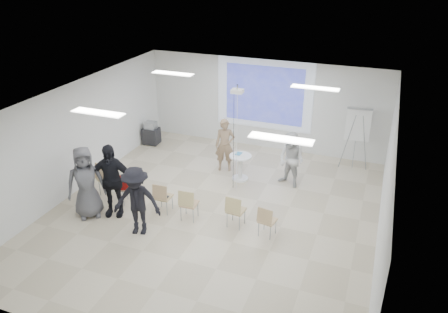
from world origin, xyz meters
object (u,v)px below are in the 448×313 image
(laptop, at_px, (164,195))
(audience_outer, at_px, (85,179))
(player_right, at_px, (291,157))
(av_cart, at_px, (151,134))
(pedestal_table, at_px, (240,166))
(chair_right_far, at_px, (266,219))
(audience_left, at_px, (110,175))
(chair_far_left, at_px, (105,177))
(player_left, at_px, (225,142))
(chair_left_inner, at_px, (162,196))
(chair_right_inner, at_px, (235,209))
(chair_center, at_px, (188,202))
(chair_left_mid, at_px, (130,186))
(audience_mid, at_px, (136,197))
(flipchart_easel, at_px, (358,125))

(laptop, relative_size, audience_outer, 0.15)
(audience_outer, bearing_deg, player_right, -2.81)
(av_cart, bearing_deg, pedestal_table, -23.53)
(chair_right_far, relative_size, audience_left, 0.36)
(chair_far_left, height_order, audience_left, audience_left)
(chair_right_far, bearing_deg, audience_outer, -161.03)
(player_left, relative_size, chair_far_left, 1.85)
(chair_left_inner, height_order, chair_right_inner, chair_right_inner)
(pedestal_table, bearing_deg, av_cart, 159.82)
(audience_outer, distance_m, av_cart, 4.66)
(chair_right_inner, relative_size, chair_right_far, 1.08)
(chair_far_left, relative_size, chair_right_far, 1.25)
(pedestal_table, xyz_separation_m, chair_left_inner, (-1.26, -2.42, 0.06))
(chair_far_left, relative_size, chair_center, 1.16)
(pedestal_table, distance_m, audience_left, 3.81)
(chair_left_inner, relative_size, chair_right_inner, 0.98)
(chair_right_inner, bearing_deg, player_left, 119.67)
(chair_left_inner, relative_size, audience_left, 0.38)
(player_right, bearing_deg, laptop, -113.13)
(pedestal_table, bearing_deg, chair_left_mid, -133.44)
(chair_center, xyz_separation_m, audience_outer, (-2.43, -0.68, 0.54))
(pedestal_table, relative_size, chair_right_far, 0.99)
(chair_left_mid, height_order, audience_mid, audience_mid)
(player_right, height_order, chair_left_inner, player_right)
(pedestal_table, height_order, chair_left_mid, chair_left_mid)
(laptop, xyz_separation_m, av_cart, (-2.45, 3.69, -0.08))
(chair_center, xyz_separation_m, audience_mid, (-0.87, -0.89, 0.47))
(chair_right_inner, xyz_separation_m, av_cart, (-4.39, 3.74, -0.14))
(chair_center, distance_m, audience_left, 2.02)
(audience_mid, relative_size, flipchart_easel, 1.00)
(audience_left, relative_size, flipchart_easel, 1.13)
(player_left, distance_m, player_right, 2.10)
(chair_right_inner, height_order, laptop, chair_right_inner)
(audience_mid, bearing_deg, flipchart_easel, 36.75)
(pedestal_table, relative_size, audience_mid, 0.41)
(chair_left_mid, xyz_separation_m, audience_left, (-0.16, -0.54, 0.55))
(audience_mid, bearing_deg, chair_far_left, 132.17)
(audience_mid, bearing_deg, chair_right_far, 4.26)
(chair_far_left, distance_m, audience_mid, 2.08)
(chair_far_left, relative_size, audience_left, 0.45)
(chair_left_mid, distance_m, av_cart, 4.01)
(chair_center, relative_size, chair_right_inner, 1.00)
(player_left, bearing_deg, chair_far_left, -148.94)
(flipchart_easel, bearing_deg, chair_left_inner, -140.30)
(pedestal_table, relative_size, chair_left_mid, 0.85)
(pedestal_table, height_order, chair_right_inner, chair_right_inner)
(av_cart, bearing_deg, audience_mid, -67.11)
(audience_left, bearing_deg, pedestal_table, 34.98)
(chair_center, distance_m, av_cart, 5.03)
(chair_far_left, height_order, av_cart, chair_far_left)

